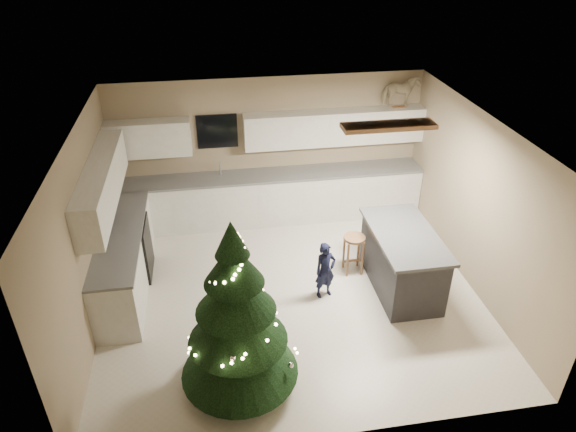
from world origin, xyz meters
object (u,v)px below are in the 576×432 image
at_px(island, 402,260).
at_px(rocking_horse, 401,92).
at_px(christmas_tree, 237,324).
at_px(bar_stool, 354,246).
at_px(toddler, 325,270).

relative_size(island, rocking_horse, 2.67).
bearing_deg(rocking_horse, island, 162.52).
bearing_deg(christmas_tree, bar_stool, 45.66).
height_order(christmas_tree, toddler, christmas_tree).
bearing_deg(bar_stool, christmas_tree, -134.34).
bearing_deg(christmas_tree, island, 30.60).
bearing_deg(island, bar_stool, 141.62).
distance_m(christmas_tree, toddler, 2.09).
height_order(bar_stool, toddler, toddler).
bearing_deg(toddler, bar_stool, 25.39).
xyz_separation_m(christmas_tree, toddler, (1.38, 1.48, -0.50)).
distance_m(island, toddler, 1.18).
bearing_deg(christmas_tree, rocking_horse, 50.81).
distance_m(toddler, rocking_horse, 3.56).
bearing_deg(island, christmas_tree, -149.40).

